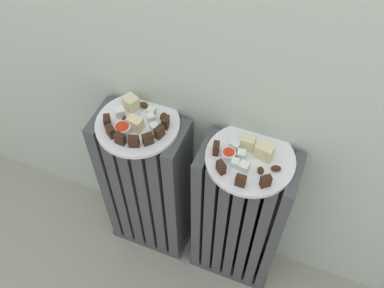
# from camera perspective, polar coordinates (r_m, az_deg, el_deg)

# --- Properties ---
(radiator_left) EXTENTS (0.29, 0.15, 0.65)m
(radiator_left) POSITION_cam_1_polar(r_m,az_deg,el_deg) (1.46, -6.07, -5.99)
(radiator_left) COLOR #47474C
(radiator_left) RESTS_ON ground_plane
(radiator_right) EXTENTS (0.29, 0.15, 0.65)m
(radiator_right) POSITION_cam_1_polar(r_m,az_deg,el_deg) (1.40, 6.40, -10.18)
(radiator_right) COLOR #47474C
(radiator_right) RESTS_ON ground_plane
(plate_left) EXTENTS (0.24, 0.24, 0.01)m
(plate_left) POSITION_cam_1_polar(r_m,az_deg,el_deg) (1.19, -7.40, 2.70)
(plate_left) COLOR white
(plate_left) RESTS_ON radiator_left
(plate_right) EXTENTS (0.24, 0.24, 0.01)m
(plate_right) POSITION_cam_1_polar(r_m,az_deg,el_deg) (1.12, 7.90, -1.99)
(plate_right) COLOR white
(plate_right) RESTS_ON radiator_right
(dark_cake_slice_left_0) EXTENTS (0.03, 0.03, 0.03)m
(dark_cake_slice_left_0) POSITION_cam_1_polar(r_m,az_deg,el_deg) (1.18, -11.46, 3.04)
(dark_cake_slice_left_0) COLOR #382114
(dark_cake_slice_left_0) RESTS_ON plate_left
(dark_cake_slice_left_1) EXTENTS (0.03, 0.03, 0.03)m
(dark_cake_slice_left_1) POSITION_cam_1_polar(r_m,az_deg,el_deg) (1.16, -11.02, 1.71)
(dark_cake_slice_left_1) COLOR #382114
(dark_cake_slice_left_1) RESTS_ON plate_left
(dark_cake_slice_left_2) EXTENTS (0.03, 0.02, 0.03)m
(dark_cake_slice_left_2) POSITION_cam_1_polar(r_m,az_deg,el_deg) (1.14, -9.76, 0.72)
(dark_cake_slice_left_2) COLOR #382114
(dark_cake_slice_left_2) RESTS_ON plate_left
(dark_cake_slice_left_3) EXTENTS (0.03, 0.03, 0.03)m
(dark_cake_slice_left_3) POSITION_cam_1_polar(r_m,az_deg,el_deg) (1.12, -7.94, 0.34)
(dark_cake_slice_left_3) COLOR #382114
(dark_cake_slice_left_3) RESTS_ON plate_left
(dark_cake_slice_left_4) EXTENTS (0.03, 0.03, 0.03)m
(dark_cake_slice_left_4) POSITION_cam_1_polar(r_m,az_deg,el_deg) (1.12, -6.01, 0.67)
(dark_cake_slice_left_4) COLOR #382114
(dark_cake_slice_left_4) RESTS_ON plate_left
(dark_cake_slice_left_5) EXTENTS (0.02, 0.03, 0.03)m
(dark_cake_slice_left_5) POSITION_cam_1_polar(r_m,az_deg,el_deg) (1.14, -4.44, 1.63)
(dark_cake_slice_left_5) COLOR #382114
(dark_cake_slice_left_5) RESTS_ON plate_left
(dark_cake_slice_left_6) EXTENTS (0.02, 0.03, 0.03)m
(dark_cake_slice_left_6) POSITION_cam_1_polar(r_m,az_deg,el_deg) (1.16, -3.61, 2.97)
(dark_cake_slice_left_6) COLOR #382114
(dark_cake_slice_left_6) RESTS_ON plate_left
(marble_cake_slice_left_0) EXTENTS (0.05, 0.03, 0.04)m
(marble_cake_slice_left_0) POSITION_cam_1_polar(r_m,az_deg,el_deg) (1.16, -7.73, 2.77)
(marble_cake_slice_left_0) COLOR beige
(marble_cake_slice_left_0) RESTS_ON plate_left
(marble_cake_slice_left_1) EXTENTS (0.05, 0.05, 0.04)m
(marble_cake_slice_left_1) POSITION_cam_1_polar(r_m,az_deg,el_deg) (1.21, -8.31, 5.54)
(marble_cake_slice_left_1) COLOR beige
(marble_cake_slice_left_1) RESTS_ON plate_left
(turkish_delight_left_0) EXTENTS (0.03, 0.03, 0.02)m
(turkish_delight_left_0) POSITION_cam_1_polar(r_m,az_deg,el_deg) (1.16, -5.12, 2.30)
(turkish_delight_left_0) COLOR white
(turkish_delight_left_0) RESTS_ON plate_left
(turkish_delight_left_1) EXTENTS (0.03, 0.03, 0.02)m
(turkish_delight_left_1) POSITION_cam_1_polar(r_m,az_deg,el_deg) (1.18, -5.63, 3.60)
(turkish_delight_left_1) COLOR white
(turkish_delight_left_1) RESTS_ON plate_left
(turkish_delight_left_2) EXTENTS (0.04, 0.04, 0.03)m
(turkish_delight_left_2) POSITION_cam_1_polar(r_m,az_deg,el_deg) (1.21, -9.77, 4.29)
(turkish_delight_left_2) COLOR white
(turkish_delight_left_2) RESTS_ON plate_left
(turkish_delight_left_3) EXTENTS (0.02, 0.02, 0.02)m
(turkish_delight_left_3) POSITION_cam_1_polar(r_m,az_deg,el_deg) (1.20, -5.53, 4.46)
(turkish_delight_left_3) COLOR white
(turkish_delight_left_3) RESTS_ON plate_left
(medjool_date_left_0) EXTENTS (0.03, 0.03, 0.02)m
(medjool_date_left_0) POSITION_cam_1_polar(r_m,az_deg,el_deg) (1.19, -9.12, 3.28)
(medjool_date_left_0) COLOR #3D1E0F
(medjool_date_left_0) RESTS_ON plate_left
(medjool_date_left_1) EXTENTS (0.02, 0.03, 0.02)m
(medjool_date_left_1) POSITION_cam_1_polar(r_m,az_deg,el_deg) (1.19, -3.94, 3.75)
(medjool_date_left_1) COLOR #3D1E0F
(medjool_date_left_1) RESTS_ON plate_left
(medjool_date_left_2) EXTENTS (0.03, 0.02, 0.02)m
(medjool_date_left_2) POSITION_cam_1_polar(r_m,az_deg,el_deg) (1.22, -6.60, 5.28)
(medjool_date_left_2) COLOR #3D1E0F
(medjool_date_left_2) RESTS_ON plate_left
(jam_bowl_left) EXTENTS (0.05, 0.05, 0.03)m
(jam_bowl_left) POSITION_cam_1_polar(r_m,az_deg,el_deg) (1.16, -9.42, 2.01)
(jam_bowl_left) COLOR white
(jam_bowl_left) RESTS_ON plate_left
(dark_cake_slice_right_0) EXTENTS (0.02, 0.03, 0.04)m
(dark_cake_slice_right_0) POSITION_cam_1_polar(r_m,az_deg,el_deg) (1.10, 3.29, -0.59)
(dark_cake_slice_right_0) COLOR #382114
(dark_cake_slice_right_0) RESTS_ON plate_right
(dark_cake_slice_right_1) EXTENTS (0.03, 0.03, 0.04)m
(dark_cake_slice_right_1) POSITION_cam_1_polar(r_m,az_deg,el_deg) (1.06, 3.97, -3.18)
(dark_cake_slice_right_1) COLOR #382114
(dark_cake_slice_right_1) RESTS_ON plate_right
(dark_cake_slice_right_2) EXTENTS (0.03, 0.02, 0.04)m
(dark_cake_slice_right_2) POSITION_cam_1_polar(r_m,az_deg,el_deg) (1.05, 6.62, -4.98)
(dark_cake_slice_right_2) COLOR #382114
(dark_cake_slice_right_2) RESTS_ON plate_right
(dark_cake_slice_right_3) EXTENTS (0.03, 0.03, 0.04)m
(dark_cake_slice_right_3) POSITION_cam_1_polar(r_m,az_deg,el_deg) (1.05, 9.98, -5.02)
(dark_cake_slice_right_3) COLOR #382114
(dark_cake_slice_right_3) RESTS_ON plate_right
(marble_cake_slice_right_0) EXTENTS (0.05, 0.04, 0.04)m
(marble_cake_slice_right_0) POSITION_cam_1_polar(r_m,az_deg,el_deg) (1.10, 9.80, -0.99)
(marble_cake_slice_right_0) COLOR beige
(marble_cake_slice_right_0) RESTS_ON plate_right
(marble_cake_slice_right_1) EXTENTS (0.04, 0.03, 0.04)m
(marble_cake_slice_right_1) POSITION_cam_1_polar(r_m,az_deg,el_deg) (1.12, 7.60, 0.19)
(marble_cake_slice_right_1) COLOR beige
(marble_cake_slice_right_1) RESTS_ON plate_right
(turkish_delight_right_0) EXTENTS (0.02, 0.02, 0.02)m
(turkish_delight_right_0) POSITION_cam_1_polar(r_m,az_deg,el_deg) (1.08, 5.88, -2.58)
(turkish_delight_right_0) COLOR white
(turkish_delight_right_0) RESTS_ON plate_right
(turkish_delight_right_1) EXTENTS (0.03, 0.03, 0.02)m
(turkish_delight_right_1) POSITION_cam_1_polar(r_m,az_deg,el_deg) (1.10, 6.74, -1.43)
(turkish_delight_right_1) COLOR white
(turkish_delight_right_1) RESTS_ON plate_right
(turkish_delight_right_2) EXTENTS (0.03, 0.03, 0.02)m
(turkish_delight_right_2) POSITION_cam_1_polar(r_m,az_deg,el_deg) (1.08, 7.07, -3.12)
(turkish_delight_right_2) COLOR white
(turkish_delight_right_2) RESTS_ON plate_right
(turkish_delight_right_3) EXTENTS (0.03, 0.03, 0.02)m
(turkish_delight_right_3) POSITION_cam_1_polar(r_m,az_deg,el_deg) (1.12, 5.91, -0.21)
(turkish_delight_right_3) COLOR white
(turkish_delight_right_3) RESTS_ON plate_right
(medjool_date_right_0) EXTENTS (0.02, 0.03, 0.01)m
(medjool_date_right_0) POSITION_cam_1_polar(r_m,az_deg,el_deg) (1.08, 9.31, -3.56)
(medjool_date_right_0) COLOR #3D1E0F
(medjool_date_right_0) RESTS_ON plate_right
(medjool_date_right_1) EXTENTS (0.03, 0.03, 0.02)m
(medjool_date_right_1) POSITION_cam_1_polar(r_m,az_deg,el_deg) (1.09, 11.34, -3.28)
(medjool_date_right_1) COLOR #3D1E0F
(medjool_date_right_1) RESTS_ON plate_right
(jam_bowl_right) EXTENTS (0.04, 0.04, 0.02)m
(jam_bowl_right) POSITION_cam_1_polar(r_m,az_deg,el_deg) (1.10, 4.99, -1.44)
(jam_bowl_right) COLOR white
(jam_bowl_right) RESTS_ON plate_right
(fork) EXTENTS (0.03, 0.09, 0.00)m
(fork) POSITION_cam_1_polar(r_m,az_deg,el_deg) (1.20, -7.73, 3.47)
(fork) COLOR silver
(fork) RESTS_ON plate_left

